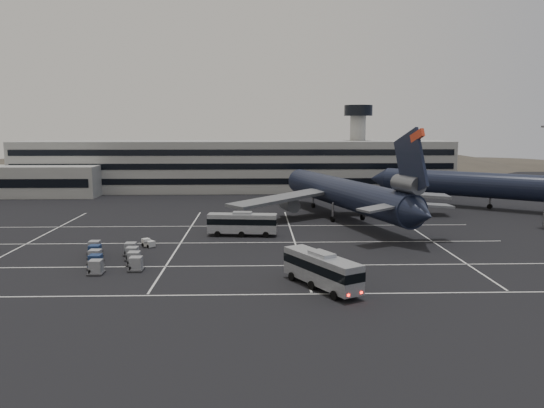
{
  "coord_description": "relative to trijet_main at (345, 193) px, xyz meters",
  "views": [
    {
      "loc": [
        5.96,
        -77.79,
        18.31
      ],
      "look_at": [
        8.61,
        11.72,
        5.0
      ],
      "focal_mm": 35.0,
      "sensor_mm": 36.0,
      "label": 1
    }
  ],
  "objects": [
    {
      "name": "lane_markings",
      "position": [
        -22.23,
        -23.33,
        -5.24
      ],
      "size": [
        90.0,
        55.62,
        0.01
      ],
      "color": "silver",
      "rests_on": "ground"
    },
    {
      "name": "hills",
      "position": [
        -5.19,
        145.94,
        -17.32
      ],
      "size": [
        352.0,
        180.0,
        44.0
      ],
      "color": "#38332B",
      "rests_on": "ground"
    },
    {
      "name": "bus_far",
      "position": [
        -19.59,
        -14.75,
        -3.02
      ],
      "size": [
        11.73,
        3.82,
        4.07
      ],
      "rotation": [
        0.0,
        0.0,
        1.47
      ],
      "color": "gray",
      "rests_on": "ground"
    },
    {
      "name": "trijet_far",
      "position": [
        35.19,
        11.92,
        0.18
      ],
      "size": [
        49.74,
        39.22,
        18.08
      ],
      "rotation": [
        0.0,
        0.0,
        0.95
      ],
      "color": "black",
      "rests_on": "ground"
    },
    {
      "name": "uld_cluster",
      "position": [
        -36.68,
        -31.81,
        -4.37
      ],
      "size": [
        10.49,
        13.67,
        1.79
      ],
      "rotation": [
        0.0,
        0.0,
        0.3
      ],
      "color": "#2D2D30",
      "rests_on": "ground"
    },
    {
      "name": "ground",
      "position": [
        -23.18,
        -24.06,
        -5.25
      ],
      "size": [
        260.0,
        260.0,
        0.0
      ],
      "primitive_type": "plane",
      "color": "black",
      "rests_on": "ground"
    },
    {
      "name": "trijet_main",
      "position": [
        0.0,
        0.0,
        0.0
      ],
      "size": [
        45.51,
        56.6,
        18.08
      ],
      "rotation": [
        0.0,
        0.0,
        0.29
      ],
      "color": "black",
      "rests_on": "ground"
    },
    {
      "name": "bus_near",
      "position": [
        -9.88,
        -43.9,
        -2.96
      ],
      "size": [
        8.15,
        11.69,
        4.19
      ],
      "rotation": [
        0.0,
        0.0,
        0.51
      ],
      "color": "gray",
      "rests_on": "ground"
    },
    {
      "name": "terminal",
      "position": [
        -26.12,
        47.09,
        1.68
      ],
      "size": [
        125.0,
        26.0,
        24.0
      ],
      "color": "gray",
      "rests_on": "ground"
    },
    {
      "name": "tug_b",
      "position": [
        -33.64,
        -22.51,
        -4.65
      ],
      "size": [
        2.34,
        2.4,
        1.35
      ],
      "rotation": [
        0.0,
        0.0,
        0.73
      ],
      "color": "silver",
      "rests_on": "ground"
    }
  ]
}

